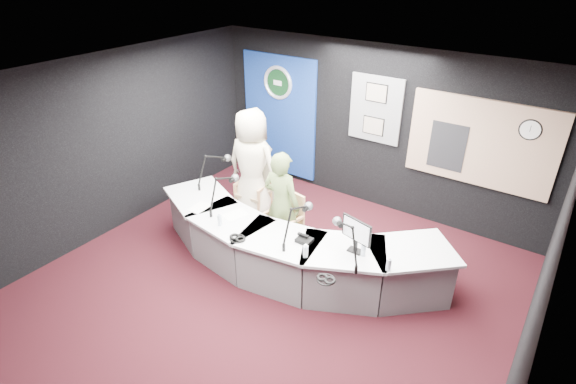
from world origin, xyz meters
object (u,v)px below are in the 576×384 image
Objects in this scene: person_man at (252,166)px; person_woman at (282,205)px; broadcast_desk at (287,247)px; armchair_right at (282,222)px; armchair_left at (253,190)px.

person_woman is (0.99, -0.57, -0.13)m from person_man.
broadcast_desk is 4.22× the size of armchair_right.
person_man is (0.00, 0.00, 0.45)m from armchair_left.
armchair_right is 1.22m from person_man.
person_woman reaches higher than broadcast_desk.
armchair_right reaches higher than broadcast_desk.
armchair_right is at bearing -35.31° from armchair_left.
person_woman is (0.00, 0.00, 0.29)m from armchair_right.
broadcast_desk is 1.66m from person_man.
armchair_right reaches higher than armchair_left.
armchair_right is at bearing 134.67° from broadcast_desk.
person_man is at bearing 145.97° from broadcast_desk.
armchair_left is 1.19m from person_woman.
broadcast_desk is 0.44m from armchair_right.
armchair_left is at bearing 180.00° from person_man.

